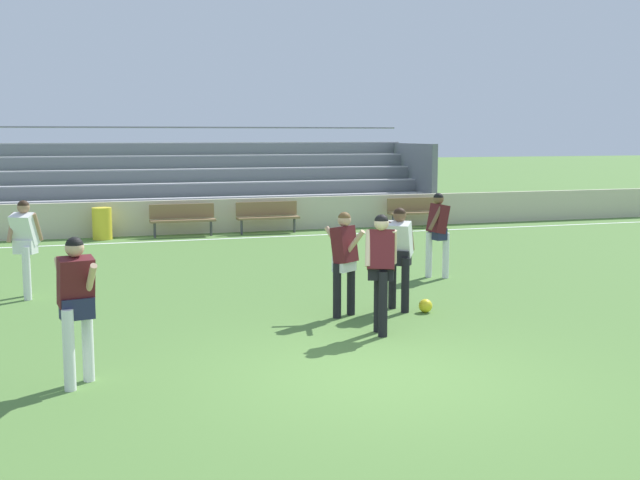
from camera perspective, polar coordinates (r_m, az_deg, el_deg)
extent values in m
plane|color=#517A38|center=(9.64, 3.99, -9.58)|extent=(160.00, 160.00, 0.00)
cube|color=white|center=(21.81, -8.59, 0.02)|extent=(44.00, 0.12, 0.01)
cube|color=beige|center=(23.15, -9.18, 1.65)|extent=(48.00, 0.16, 0.97)
cube|color=#B2B2B7|center=(24.40, -11.05, 1.74)|extent=(17.86, 0.36, 0.08)
cube|color=slate|center=(24.23, -10.98, 1.21)|extent=(17.86, 0.04, 0.42)
cube|color=#B2B2B7|center=(25.01, -11.25, 2.84)|extent=(17.86, 0.36, 0.08)
cube|color=slate|center=(24.83, -11.19, 2.32)|extent=(17.86, 0.04, 0.42)
cube|color=#B2B2B7|center=(25.63, -11.45, 3.88)|extent=(17.86, 0.36, 0.08)
cube|color=slate|center=(25.44, -11.38, 3.39)|extent=(17.86, 0.04, 0.42)
cube|color=#B2B2B7|center=(26.25, -11.63, 4.88)|extent=(17.86, 0.36, 0.08)
cube|color=slate|center=(26.07, -11.57, 4.40)|extent=(17.86, 0.04, 0.42)
cube|color=#B2B2B7|center=(26.89, -11.81, 5.83)|extent=(17.86, 0.36, 0.08)
cube|color=slate|center=(26.70, -11.75, 5.37)|extent=(17.86, 0.04, 0.42)
cube|color=#B2B2B7|center=(27.53, -11.98, 6.73)|extent=(17.86, 0.36, 0.08)
cube|color=slate|center=(27.33, -11.92, 6.29)|extent=(17.86, 0.04, 0.42)
cube|color=slate|center=(28.31, 6.57, 4.32)|extent=(0.20, 3.62, 2.51)
cylinder|color=slate|center=(27.78, -12.06, 7.87)|extent=(17.86, 0.06, 0.06)
cube|color=olive|center=(22.96, -3.72, 1.59)|extent=(1.80, 0.40, 0.06)
cube|color=olive|center=(23.11, -3.83, 2.25)|extent=(1.80, 0.05, 0.40)
cylinder|color=#47474C|center=(22.81, -5.61, 0.96)|extent=(0.07, 0.07, 0.45)
cylinder|color=#47474C|center=(23.18, -1.84, 1.10)|extent=(0.07, 0.07, 0.45)
cube|color=olive|center=(24.50, 6.92, 1.93)|extent=(1.80, 0.40, 0.06)
cube|color=olive|center=(24.64, 6.75, 2.55)|extent=(1.80, 0.05, 0.40)
cylinder|color=#47474C|center=(24.21, 5.23, 1.35)|extent=(0.07, 0.07, 0.45)
cylinder|color=#47474C|center=(24.86, 8.54, 1.46)|extent=(0.07, 0.07, 0.45)
cube|color=olive|center=(22.49, -9.74, 1.37)|extent=(1.80, 0.40, 0.06)
cube|color=olive|center=(22.64, -9.82, 2.05)|extent=(1.80, 0.05, 0.40)
cylinder|color=#47474C|center=(22.42, -11.70, 0.73)|extent=(0.07, 0.07, 0.45)
cylinder|color=#47474C|center=(22.64, -7.78, 0.88)|extent=(0.07, 0.07, 0.45)
cylinder|color=yellow|center=(22.39, -15.27, 1.14)|extent=(0.52, 0.52, 0.86)
cylinder|color=black|center=(13.12, 5.18, -2.98)|extent=(0.13, 0.13, 0.88)
cylinder|color=black|center=(12.84, 6.10, -3.23)|extent=(0.13, 0.13, 0.88)
cube|color=black|center=(12.91, 5.66, -1.26)|extent=(0.42, 0.40, 0.24)
cube|color=white|center=(12.87, 5.68, 0.06)|extent=(0.53, 0.54, 0.60)
cylinder|color=brown|center=(12.97, 6.49, 0.28)|extent=(0.24, 0.28, 0.50)
cylinder|color=brown|center=(12.75, 4.86, 0.17)|extent=(0.24, 0.28, 0.50)
sphere|color=brown|center=(12.82, 5.70, 1.76)|extent=(0.21, 0.21, 0.21)
sphere|color=black|center=(12.82, 5.70, 1.86)|extent=(0.20, 0.20, 0.20)
cylinder|color=black|center=(11.29, 4.51, -4.58)|extent=(0.13, 0.13, 0.93)
cylinder|color=black|center=(11.55, 4.18, -4.30)|extent=(0.13, 0.13, 0.93)
cube|color=black|center=(11.33, 4.36, -2.23)|extent=(0.42, 0.35, 0.24)
cube|color=#56191E|center=(11.29, 4.38, -0.73)|extent=(0.50, 0.50, 0.60)
cylinder|color=beige|center=(11.21, 3.44, -0.58)|extent=(0.17, 0.26, 0.51)
cylinder|color=beige|center=(11.36, 5.31, -0.49)|extent=(0.17, 0.26, 0.51)
sphere|color=beige|center=(11.24, 4.40, 1.22)|extent=(0.21, 0.21, 0.21)
sphere|color=black|center=(11.24, 4.40, 1.32)|extent=(0.20, 0.20, 0.20)
cylinder|color=white|center=(16.00, 8.96, -1.10)|extent=(0.13, 0.13, 0.90)
cylinder|color=white|center=(16.05, 7.77, -1.05)|extent=(0.13, 0.13, 0.90)
cube|color=#232847|center=(15.96, 8.39, 0.46)|extent=(0.27, 0.39, 0.24)
cube|color=#56191E|center=(15.93, 8.41, 1.53)|extent=(0.37, 0.42, 0.59)
cylinder|color=brown|center=(15.72, 8.26, 1.59)|extent=(0.34, 0.12, 0.49)
cylinder|color=brown|center=(16.13, 8.57, 1.73)|extent=(0.34, 0.12, 0.49)
sphere|color=brown|center=(15.89, 8.44, 2.91)|extent=(0.21, 0.21, 0.21)
sphere|color=black|center=(15.89, 8.44, 2.98)|extent=(0.20, 0.20, 0.20)
cylinder|color=white|center=(9.65, -16.22, -7.01)|extent=(0.13, 0.13, 0.92)
cylinder|color=white|center=(9.36, -17.47, -7.52)|extent=(0.13, 0.13, 0.92)
cube|color=#232847|center=(9.40, -16.94, -4.67)|extent=(0.40, 0.28, 0.24)
cube|color=#56191E|center=(9.35, -17.01, -2.87)|extent=(0.43, 0.39, 0.59)
cylinder|color=#D6A884|center=(9.20, -16.04, -2.76)|extent=(0.15, 0.42, 0.43)
cylinder|color=#D6A884|center=(9.49, -17.97, -2.53)|extent=(0.15, 0.42, 0.43)
sphere|color=#D6A884|center=(9.29, -17.10, -0.53)|extent=(0.21, 0.21, 0.21)
sphere|color=black|center=(9.28, -17.11, -0.41)|extent=(0.20, 0.20, 0.20)
cylinder|color=black|center=(12.39, 1.22, -3.64)|extent=(0.13, 0.13, 0.86)
cylinder|color=black|center=(12.62, 2.22, -3.44)|extent=(0.13, 0.13, 0.86)
cube|color=white|center=(12.43, 1.74, -1.69)|extent=(0.42, 0.39, 0.24)
cube|color=#56191E|center=(12.39, 1.74, -0.32)|extent=(0.48, 0.46, 0.59)
cylinder|color=#D6A884|center=(12.53, 1.06, -0.06)|extent=(0.29, 0.37, 0.45)
cylinder|color=#D6A884|center=(12.25, 2.44, -0.24)|extent=(0.29, 0.37, 0.45)
sphere|color=#D6A884|center=(12.34, 1.75, 1.45)|extent=(0.21, 0.21, 0.21)
sphere|color=brown|center=(12.34, 1.75, 1.55)|extent=(0.20, 0.20, 0.20)
cylinder|color=white|center=(14.96, -20.21, -2.04)|extent=(0.13, 0.13, 0.92)
cylinder|color=white|center=(14.61, -20.17, -2.26)|extent=(0.13, 0.13, 0.92)
cube|color=white|center=(14.72, -20.27, -0.45)|extent=(0.42, 0.36, 0.24)
cube|color=white|center=(14.69, -20.32, 0.71)|extent=(0.52, 0.53, 0.60)
cylinder|color=#A87A5B|center=(14.66, -19.50, 0.88)|extent=(0.20, 0.27, 0.51)
cylinder|color=#A87A5B|center=(14.71, -21.16, 0.83)|extent=(0.20, 0.27, 0.51)
sphere|color=#A87A5B|center=(14.65, -20.39, 2.20)|extent=(0.21, 0.21, 0.21)
sphere|color=black|center=(14.65, -20.40, 2.28)|extent=(0.20, 0.20, 0.20)
sphere|color=yellow|center=(12.93, 7.53, -4.67)|extent=(0.22, 0.22, 0.22)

